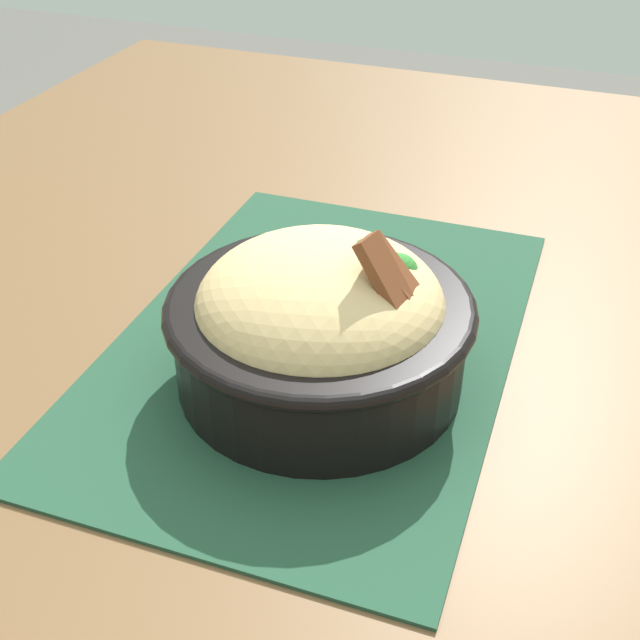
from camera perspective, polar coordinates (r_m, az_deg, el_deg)
name	(u,v)px	position (r m, az deg, el deg)	size (l,w,h in m)	color
table	(298,368)	(0.69, -1.52, -3.27)	(1.21, 0.99, 0.71)	brown
placemat	(316,340)	(0.63, -0.24, -1.39)	(0.43, 0.28, 0.00)	#1E422D
bowl	(321,322)	(0.56, 0.07, -0.13)	(0.21, 0.21, 0.12)	black
fork	(355,264)	(0.71, 2.42, 3.86)	(0.04, 0.13, 0.00)	#BDBDBD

